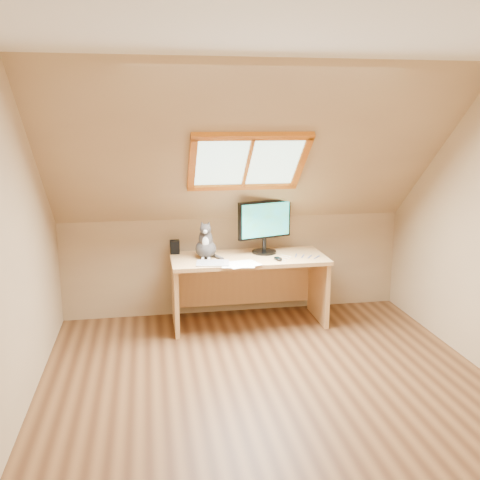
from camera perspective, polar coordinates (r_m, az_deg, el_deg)
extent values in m
plane|color=brown|center=(4.15, 3.52, -15.83)|extent=(3.50, 3.50, 0.00)
cube|color=tan|center=(2.14, 14.98, -9.42)|extent=(3.50, 0.02, 2.40)
cube|color=tan|center=(3.73, -23.35, -0.48)|extent=(0.02, 3.50, 2.40)
cube|color=tan|center=(5.56, -0.57, -2.67)|extent=(3.50, 0.02, 1.00)
cube|color=silver|center=(2.92, 7.95, 20.74)|extent=(3.50, 1.95, 0.02)
cube|color=tan|center=(4.60, 0.98, 9.24)|extent=(3.50, 1.56, 1.41)
cube|color=#B2E0CC|center=(4.68, 0.80, 8.45)|extent=(0.90, 0.53, 0.48)
cube|color=#C96112|center=(4.68, 0.80, 8.45)|extent=(1.02, 0.64, 0.59)
cube|color=#DFAD6A|center=(5.18, 0.93, -1.98)|extent=(1.49, 0.65, 0.04)
cube|color=#DFAD6A|center=(5.20, -6.92, -5.95)|extent=(0.04, 0.59, 0.64)
cube|color=#DFAD6A|center=(5.45, 8.36, -5.09)|extent=(0.04, 0.59, 0.64)
cube|color=#DFAD6A|center=(5.56, 0.34, -4.60)|extent=(1.39, 0.03, 0.45)
cylinder|color=black|center=(5.32, 2.60, -1.28)|extent=(0.24, 0.24, 0.02)
cylinder|color=black|center=(5.30, 2.60, -0.47)|extent=(0.04, 0.04, 0.13)
cube|color=black|center=(5.25, 2.63, 2.20)|extent=(0.55, 0.21, 0.37)
cube|color=#1D91C9|center=(5.22, 2.79, 2.14)|extent=(0.50, 0.17, 0.33)
ellipsoid|color=#3F3937|center=(5.13, -3.67, -0.94)|extent=(0.23, 0.27, 0.17)
ellipsoid|color=#3F3937|center=(5.10, -3.69, 0.12)|extent=(0.15, 0.15, 0.19)
ellipsoid|color=silver|center=(5.04, -3.70, -0.24)|extent=(0.07, 0.04, 0.11)
ellipsoid|color=#3F3937|center=(5.03, -3.72, 1.18)|extent=(0.12, 0.10, 0.10)
sphere|color=silver|center=(4.99, -3.72, 0.89)|extent=(0.04, 0.04, 0.04)
cone|color=#3F3937|center=(5.04, -4.09, 1.75)|extent=(0.05, 0.05, 0.06)
cone|color=#3F3937|center=(5.04, -3.35, 1.76)|extent=(0.05, 0.05, 0.06)
cube|color=black|center=(5.32, -6.97, -0.74)|extent=(0.09, 0.09, 0.13)
cube|color=#B2B2B7|center=(4.93, -2.93, -2.48)|extent=(0.33, 0.25, 0.01)
ellipsoid|color=black|center=(5.05, 4.08, -2.00)|extent=(0.09, 0.13, 0.04)
cube|color=white|center=(4.91, 0.03, -2.60)|extent=(0.33, 0.27, 0.00)
cube|color=white|center=(4.91, 0.03, -2.58)|extent=(0.32, 0.24, 0.00)
cube|color=white|center=(4.91, 0.03, -2.56)|extent=(0.35, 0.30, 0.00)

